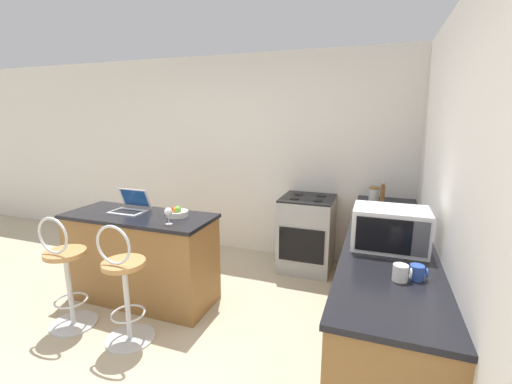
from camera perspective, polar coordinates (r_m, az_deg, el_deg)
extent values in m
plane|color=#BCAD8E|center=(3.14, -18.35, -23.88)|extent=(20.00, 20.00, 0.00)
cube|color=silver|center=(4.59, -1.49, 5.90)|extent=(12.00, 0.06, 2.60)
cube|color=silver|center=(2.06, 32.15, -4.46)|extent=(0.06, 12.00, 2.60)
cube|color=olive|center=(3.68, -18.47, -10.54)|extent=(1.46, 0.57, 0.86)
cube|color=black|center=(3.53, -18.98, -3.83)|extent=(1.49, 0.60, 0.03)
cube|color=olive|center=(3.16, 20.62, -14.70)|extent=(0.62, 2.78, 0.86)
cube|color=black|center=(2.98, 21.28, -7.01)|extent=(0.65, 2.81, 0.03)
cylinder|color=silver|center=(3.68, -28.05, -18.75)|extent=(0.40, 0.40, 0.02)
cylinder|color=silver|center=(3.53, -28.62, -14.08)|extent=(0.04, 0.04, 0.66)
torus|color=silver|center=(3.57, -28.44, -15.56)|extent=(0.28, 0.28, 0.02)
cylinder|color=#B7844C|center=(3.40, -29.23, -8.90)|extent=(0.34, 0.34, 0.04)
torus|color=silver|center=(3.28, -30.81, -6.28)|extent=(0.32, 0.02, 0.32)
cylinder|color=silver|center=(3.30, -20.20, -21.89)|extent=(0.40, 0.40, 0.02)
cylinder|color=silver|center=(3.13, -20.68, -16.83)|extent=(0.04, 0.04, 0.66)
torus|color=silver|center=(3.18, -20.53, -18.44)|extent=(0.28, 0.28, 0.02)
cylinder|color=#B7844C|center=(2.98, -21.19, -11.08)|extent=(0.34, 0.34, 0.04)
torus|color=silver|center=(2.85, -22.73, -8.18)|extent=(0.32, 0.02, 0.32)
cube|color=silver|center=(3.64, -20.60, -3.10)|extent=(0.34, 0.22, 0.01)
cube|color=black|center=(3.63, -20.78, -3.06)|extent=(0.28, 0.12, 0.00)
cube|color=silver|center=(3.71, -19.51, -0.96)|extent=(0.34, 0.08, 0.20)
cube|color=#19478C|center=(3.70, -19.56, -0.94)|extent=(0.30, 0.07, 0.17)
cube|color=white|center=(2.65, 21.42, -5.65)|extent=(0.51, 0.35, 0.30)
cube|color=black|center=(2.48, 20.43, -6.82)|extent=(0.36, 0.01, 0.24)
cube|color=#4C4C51|center=(2.50, 25.76, -7.16)|extent=(0.10, 0.01, 0.24)
cube|color=#9EA3A8|center=(4.20, 8.47, -6.95)|extent=(0.61, 0.60, 0.88)
cube|color=black|center=(3.94, 7.54, -8.85)|extent=(0.52, 0.01, 0.39)
cube|color=black|center=(4.08, 8.67, -1.01)|extent=(0.61, 0.60, 0.02)
cylinder|color=black|center=(3.99, 6.41, -1.05)|extent=(0.11, 0.11, 0.01)
cylinder|color=black|center=(3.94, 10.28, -1.36)|extent=(0.11, 0.11, 0.01)
cylinder|color=black|center=(4.22, 7.17, -0.32)|extent=(0.11, 0.11, 0.01)
cylinder|color=black|center=(4.17, 10.84, -0.60)|extent=(0.11, 0.11, 0.01)
cylinder|color=silver|center=(3.35, -12.99, -3.53)|extent=(0.21, 0.21, 0.05)
sphere|color=red|center=(3.32, -13.60, -2.92)|extent=(0.06, 0.06, 0.06)
sphere|color=orange|center=(3.30, -13.24, -2.96)|extent=(0.06, 0.06, 0.06)
sphere|color=#66B233|center=(3.30, -12.93, -2.89)|extent=(0.07, 0.07, 0.07)
cylinder|color=silver|center=(3.13, -14.30, -5.21)|extent=(0.06, 0.06, 0.00)
cylinder|color=silver|center=(3.12, -14.35, -4.47)|extent=(0.01, 0.01, 0.08)
sphere|color=silver|center=(3.10, -14.42, -3.21)|extent=(0.07, 0.07, 0.07)
cylinder|color=white|center=(2.21, 22.91, -12.28)|extent=(0.09, 0.09, 0.10)
torus|color=white|center=(2.21, 24.38, -12.25)|extent=(0.01, 0.06, 0.06)
cylinder|color=#2D51AD|center=(2.26, 25.21, -12.03)|extent=(0.08, 0.08, 0.09)
torus|color=#2D51AD|center=(2.27, 26.57, -11.99)|extent=(0.01, 0.06, 0.06)
cylinder|color=brown|center=(3.84, 20.29, -0.66)|extent=(0.05, 0.05, 0.22)
sphere|color=brown|center=(3.81, 20.44, 1.19)|extent=(0.04, 0.04, 0.04)
cylinder|color=silver|center=(3.96, 19.03, -0.61)|extent=(0.11, 0.11, 0.16)
cylinder|color=olive|center=(3.94, 19.12, 0.67)|extent=(0.11, 0.11, 0.02)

